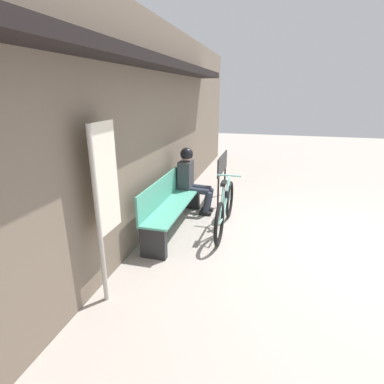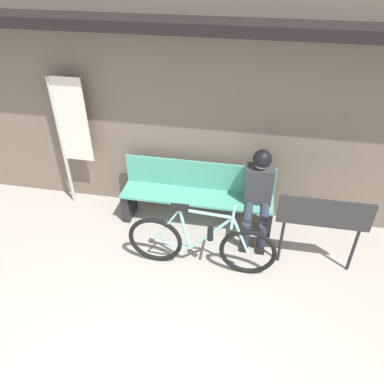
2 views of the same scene
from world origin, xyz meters
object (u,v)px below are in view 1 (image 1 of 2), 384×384
park_bench_near (171,204)px  signboard (222,166)px  banner_pole (104,192)px  bicycle (225,209)px  person_seated (191,176)px

park_bench_near → signboard: signboard is taller
park_bench_near → banner_pole: 1.89m
bicycle → person_seated: (0.59, 0.72, 0.34)m
banner_pole → bicycle: bearing=-26.6°
bicycle → person_seated: bearing=50.6°
person_seated → signboard: size_ratio=1.19×
park_bench_near → bicycle: 0.86m
signboard → banner_pole: bearing=168.0°
bicycle → signboard: 1.39m
person_seated → bicycle: bearing=-129.4°
park_bench_near → person_seated: 0.84m
banner_pole → signboard: banner_pole is taller
park_bench_near → banner_pole: (-1.72, 0.12, 0.75)m
banner_pole → park_bench_near: bearing=-4.0°
park_bench_near → person_seated: person_seated is taller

